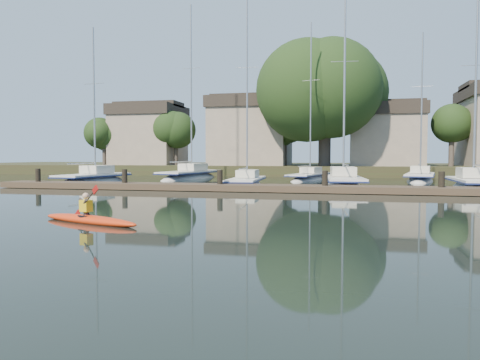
% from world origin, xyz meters
% --- Properties ---
extents(ground, '(160.00, 160.00, 0.00)m').
position_xyz_m(ground, '(0.00, 0.00, 0.00)').
color(ground, black).
rests_on(ground, ground).
extents(kayak, '(3.91, 1.83, 1.27)m').
position_xyz_m(kayak, '(-3.42, 0.55, 0.15)').
color(kayak, red).
rests_on(kayak, ground).
extents(dock, '(34.00, 2.00, 1.80)m').
position_xyz_m(dock, '(0.00, 14.00, 0.20)').
color(dock, '#4A3A2A').
rests_on(dock, ground).
extents(sailboat_0, '(3.24, 8.32, 12.86)m').
position_xyz_m(sailboat_0, '(-14.18, 19.29, -0.21)').
color(sailboat_0, white).
rests_on(sailboat_0, ground).
extents(sailboat_2, '(2.34, 8.20, 13.42)m').
position_xyz_m(sailboat_2, '(-2.28, 18.01, -0.17)').
color(sailboat_2, white).
rests_on(sailboat_2, ground).
extents(sailboat_3, '(3.04, 8.86, 14.01)m').
position_xyz_m(sailboat_3, '(3.98, 18.70, -0.21)').
color(sailboat_3, white).
rests_on(sailboat_3, ground).
extents(sailboat_4, '(2.46, 7.66, 12.93)m').
position_xyz_m(sailboat_4, '(11.59, 18.15, -0.21)').
color(sailboat_4, white).
rests_on(sailboat_4, ground).
extents(sailboat_5, '(3.86, 10.26, 16.59)m').
position_xyz_m(sailboat_5, '(-9.24, 26.90, -0.21)').
color(sailboat_5, white).
rests_on(sailboat_5, ground).
extents(sailboat_6, '(3.67, 9.10, 14.16)m').
position_xyz_m(sailboat_6, '(1.13, 27.10, -0.16)').
color(sailboat_6, white).
rests_on(sailboat_6, ground).
extents(sailboat_7, '(3.55, 8.29, 12.97)m').
position_xyz_m(sailboat_7, '(9.83, 27.02, -0.19)').
color(sailboat_7, white).
rests_on(sailboat_7, ground).
extents(shore, '(90.00, 25.25, 12.75)m').
position_xyz_m(shore, '(1.61, 40.29, 3.23)').
color(shore, '#2D381C').
rests_on(shore, ground).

